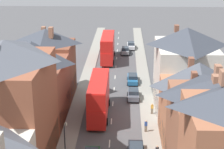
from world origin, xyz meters
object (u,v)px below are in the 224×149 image
double_decker_bus_lead (99,97)px  pedestrian_far_left (146,125)px  car_parked_left_b (133,94)px  car_far_grey (131,45)px  street_lamp (65,146)px  double_decker_bus_mid_street (108,47)px  car_mid_white (125,50)px  car_near_blue (133,79)px  pedestrian_far_right (152,108)px

double_decker_bus_lead → pedestrian_far_left: (6.30, -4.96, -1.78)m
car_parked_left_b → car_far_grey: (0.00, 29.60, -0.01)m
street_lamp → double_decker_bus_mid_street: bearing=86.6°
double_decker_bus_lead → car_far_grey: bearing=82.2°
car_mid_white → street_lamp: size_ratio=0.70×
double_decker_bus_lead → street_lamp: street_lamp is taller
pedestrian_far_left → double_decker_bus_lead: bearing=141.8°
car_parked_left_b → car_far_grey: 29.60m
pedestrian_far_left → street_lamp: size_ratio=0.29×
double_decker_bus_mid_street → car_mid_white: double_decker_bus_mid_street is taller
double_decker_bus_lead → car_far_grey: double_decker_bus_lead is taller
double_decker_bus_lead → double_decker_bus_mid_street: same height
double_decker_bus_lead → car_parked_left_b: 8.03m
car_parked_left_b → street_lamp: street_lamp is taller
double_decker_bus_lead → pedestrian_far_left: double_decker_bus_lead is taller
double_decker_bus_mid_street → pedestrian_far_left: size_ratio=6.71×
double_decker_bus_mid_street → car_parked_left_b: bearing=-76.5°
car_near_blue → double_decker_bus_mid_street: bearing=110.3°
car_parked_left_b → pedestrian_far_left: size_ratio=2.58×
car_parked_left_b → car_far_grey: car_parked_left_b is taller
street_lamp → car_parked_left_b: bearing=70.0°
double_decker_bus_mid_street → pedestrian_far_left: (6.30, -31.40, -1.78)m
car_parked_left_b → street_lamp: (-7.35, -20.24, 2.40)m
car_near_blue → car_far_grey: car_far_grey is taller
street_lamp → car_far_grey: bearing=81.6°
double_decker_bus_lead → pedestrian_far_left: bearing=-38.2°
double_decker_bus_lead → car_mid_white: size_ratio=2.82×
pedestrian_far_right → double_decker_bus_lead: bearing=-176.8°
car_near_blue → pedestrian_far_left: pedestrian_far_left is taller
car_far_grey → street_lamp: (-7.35, -49.84, 2.41)m
double_decker_bus_mid_street → car_parked_left_b: double_decker_bus_mid_street is taller
car_parked_left_b → double_decker_bus_mid_street: bearing=103.5°
car_mid_white → pedestrian_far_right: bearing=-82.9°
double_decker_bus_mid_street → car_far_grey: 10.61m
car_mid_white → pedestrian_far_right: size_ratio=2.37×
car_mid_white → street_lamp: street_lamp is taller
double_decker_bus_mid_street → pedestrian_far_left: bearing=-78.7°
double_decker_bus_lead → street_lamp: size_ratio=1.96×
car_near_blue → pedestrian_far_right: bearing=-78.8°
car_parked_left_b → pedestrian_far_right: (2.52, -5.62, 0.19)m
car_far_grey → pedestrian_far_right: size_ratio=2.74×
double_decker_bus_lead → car_far_grey: (4.91, 35.64, -1.98)m
car_mid_white → pedestrian_far_left: 36.35m
pedestrian_far_right → car_far_grey: bearing=94.1°
car_mid_white → pedestrian_far_right: (3.82, -30.88, 0.23)m
double_decker_bus_lead → car_near_blue: 14.18m
car_near_blue → car_far_grey: bearing=90.0°
car_near_blue → street_lamp: bearing=-105.0°
car_far_grey → pedestrian_far_left: (1.39, -40.59, 0.20)m
double_decker_bus_mid_street → car_far_grey: size_ratio=2.45×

